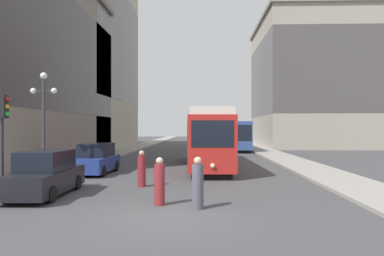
{
  "coord_description": "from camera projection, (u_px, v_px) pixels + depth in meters",
  "views": [
    {
      "loc": [
        1.12,
        -10.93,
        2.76
      ],
      "look_at": [
        0.41,
        11.45,
        2.74
      ],
      "focal_mm": 33.32,
      "sensor_mm": 36.0,
      "label": 1
    }
  ],
  "objects": [
    {
      "name": "streetcar",
      "position": [
        207.0,
        137.0,
        25.53
      ],
      "size": [
        3.07,
        14.6,
        3.89
      ],
      "rotation": [
        0.0,
        0.0,
        0.03
      ],
      "color": "black",
      "rests_on": "ground"
    },
    {
      "name": "sidewalk_right",
      "position": [
        252.0,
        146.0,
        50.68
      ],
      "size": [
        3.04,
        120.0,
        0.15
      ],
      "primitive_type": "cube",
      "color": "gray",
      "rests_on": "ground"
    },
    {
      "name": "parked_car_left_near",
      "position": [
        96.0,
        160.0,
        21.38
      ],
      "size": [
        1.98,
        4.37,
        1.82
      ],
      "rotation": [
        0.0,
        0.0,
        -0.03
      ],
      "color": "black",
      "rests_on": "ground"
    },
    {
      "name": "ground_plane",
      "position": [
        167.0,
        217.0,
        10.96
      ],
      "size": [
        200.0,
        200.0,
        0.0
      ],
      "primitive_type": "plane",
      "color": "#424244"
    },
    {
      "name": "pedestrian_on_sidewalk",
      "position": [
        160.0,
        183.0,
        12.66
      ],
      "size": [
        0.38,
        0.38,
        1.71
      ],
      "rotation": [
        0.0,
        0.0,
        4.93
      ],
      "color": "maroon",
      "rests_on": "ground"
    },
    {
      "name": "pedestrian_crossing_near",
      "position": [
        142.0,
        170.0,
        16.63
      ],
      "size": [
        0.38,
        0.38,
        1.7
      ],
      "rotation": [
        0.0,
        0.0,
        1.13
      ],
      "color": "maroon",
      "rests_on": "ground"
    },
    {
      "name": "lamp_post_left_near",
      "position": [
        44.0,
        109.0,
        18.58
      ],
      "size": [
        1.41,
        0.36,
        5.5
      ],
      "color": "#333338",
      "rests_on": "sidewalk_left"
    },
    {
      "name": "transit_bus",
      "position": [
        235.0,
        134.0,
        43.27
      ],
      "size": [
        2.81,
        11.38,
        3.45
      ],
      "rotation": [
        0.0,
        0.0,
        0.02
      ],
      "color": "black",
      "rests_on": "ground"
    },
    {
      "name": "sidewalk_left",
      "position": [
        139.0,
        146.0,
        51.19
      ],
      "size": [
        3.04,
        120.0,
        0.15
      ],
      "primitive_type": "cube",
      "color": "gray",
      "rests_on": "ground"
    },
    {
      "name": "building_left_midblock",
      "position": [
        63.0,
        50.0,
        47.52
      ],
      "size": [
        16.51,
        23.41,
        25.5
      ],
      "color": "#B2A893",
      "rests_on": "ground"
    },
    {
      "name": "parked_car_left_mid",
      "position": [
        45.0,
        175.0,
        14.48
      ],
      "size": [
        1.95,
        4.62,
        1.82
      ],
      "rotation": [
        0.0,
        0.0,
        0.02
      ],
      "color": "black",
      "rests_on": "ground"
    },
    {
      "name": "building_right_corner",
      "position": [
        307.0,
        82.0,
        53.02
      ],
      "size": [
        14.44,
        19.82,
        18.66
      ],
      "color": "#A89E8E",
      "rests_on": "ground"
    },
    {
      "name": "traffic_light_near_left",
      "position": [
        3.0,
        117.0,
        14.38
      ],
      "size": [
        0.47,
        0.36,
        3.94
      ],
      "color": "#232328",
      "rests_on": "sidewalk_left"
    },
    {
      "name": "pedestrian_crossing_far",
      "position": [
        198.0,
        185.0,
        12.07
      ],
      "size": [
        0.4,
        0.4,
        1.77
      ],
      "rotation": [
        0.0,
        0.0,
        0.35
      ],
      "color": "#4C4C56",
      "rests_on": "ground"
    }
  ]
}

